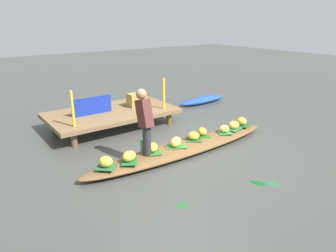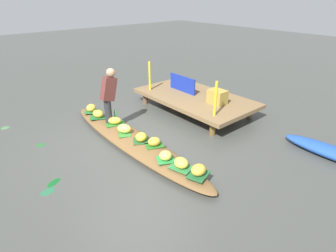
{
  "view_description": "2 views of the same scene",
  "coord_description": "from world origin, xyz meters",
  "views": [
    {
      "loc": [
        -3.76,
        -4.61,
        2.67
      ],
      "look_at": [
        0.01,
        0.6,
        0.41
      ],
      "focal_mm": 33.08,
      "sensor_mm": 36.0,
      "label": 1
    },
    {
      "loc": [
        4.35,
        -2.72,
        2.94
      ],
      "look_at": [
        0.5,
        0.58,
        0.44
      ],
      "focal_mm": 29.31,
      "sensor_mm": 36.0,
      "label": 2
    }
  ],
  "objects": [
    {
      "name": "water_bottle",
      "position": [
        -0.92,
        0.17,
        0.33
      ],
      "size": [
        0.07,
        0.07,
        0.26
      ],
      "primitive_type": "cylinder",
      "color": "#55B768",
      "rests_on": "vendor_boat"
    },
    {
      "name": "leaf_mat_3",
      "position": [
        0.29,
        0.04,
        0.2
      ],
      "size": [
        0.44,
        0.44,
        0.01
      ],
      "primitive_type": "cube",
      "rotation": [
        0.0,
        0.0,
        2.59
      ],
      "color": "#255026",
      "rests_on": "vendor_boat"
    },
    {
      "name": "drifting_plant_2",
      "position": [
        0.21,
        -1.75,
        0.0
      ],
      "size": [
        0.24,
        0.31,
        0.01
      ],
      "primitive_type": "ellipsoid",
      "rotation": [
        0.0,
        0.0,
        2.03
      ],
      "color": "#0F511E",
      "rests_on": "ground"
    },
    {
      "name": "railing_post_east",
      "position": [
        0.72,
        1.77,
        0.81
      ],
      "size": [
        0.06,
        0.06,
        0.8
      ],
      "primitive_type": "cylinder",
      "color": "yellow",
      "rests_on": "dock_platform"
    },
    {
      "name": "drifting_plant_3",
      "position": [
        -1.25,
        -1.5,
        0.0
      ],
      "size": [
        0.24,
        0.24,
        0.01
      ],
      "primitive_type": "ellipsoid",
      "rotation": [
        0.0,
        0.0,
        0.38
      ],
      "color": "#24582B",
      "rests_on": "ground"
    },
    {
      "name": "leaf_mat_5",
      "position": [
        1.5,
        0.02,
        0.2
      ],
      "size": [
        0.44,
        0.38,
        0.01
      ],
      "primitive_type": "cube",
      "rotation": [
        0.0,
        0.0,
        0.26
      ],
      "color": "#2D713A",
      "rests_on": "vendor_boat"
    },
    {
      "name": "dock_platform",
      "position": [
        -0.48,
        2.37,
        0.35
      ],
      "size": [
        3.2,
        1.8,
        0.41
      ],
      "color": "brown",
      "rests_on": "ground"
    },
    {
      "name": "drifting_plant_1",
      "position": [
        -2.65,
        -1.86,
        0.0
      ],
      "size": [
        0.26,
        0.26,
        0.01
      ],
      "primitive_type": "ellipsoid",
      "rotation": [
        0.0,
        0.0,
        0.65
      ],
      "color": "#437146",
      "rests_on": "ground"
    },
    {
      "name": "vendor_boat",
      "position": [
        0.0,
        0.0,
        0.1
      ],
      "size": [
        4.64,
        0.78,
        0.2
      ],
      "primitive_type": "ellipsoid",
      "rotation": [
        0.0,
        0.0,
        0.01
      ],
      "color": "brown",
      "rests_on": "ground"
    },
    {
      "name": "leaf_mat_8",
      "position": [
        0.61,
        0.13,
        0.2
      ],
      "size": [
        0.37,
        0.42,
        0.01
      ],
      "primitive_type": "cube",
      "rotation": [
        0.0,
        0.0,
        1.19
      ],
      "color": "#24641D",
      "rests_on": "vendor_boat"
    },
    {
      "name": "vendor_person",
      "position": [
        -0.92,
        0.05,
        0.9
      ],
      "size": [
        0.2,
        0.4,
        1.25
      ],
      "color": "#28282D",
      "rests_on": "vendor_boat"
    },
    {
      "name": "leaf_mat_7",
      "position": [
        -0.24,
        -0.02,
        0.2
      ],
      "size": [
        0.5,
        0.43,
        0.01
      ],
      "primitive_type": "cube",
      "rotation": [
        0.0,
        0.0,
        2.65
      ],
      "color": "#31752E",
      "rests_on": "vendor_boat"
    },
    {
      "name": "produce_crate",
      "position": [
        0.26,
        2.39,
        0.59
      ],
      "size": [
        0.44,
        0.33,
        0.35
      ],
      "primitive_type": "cube",
      "rotation": [
        0.0,
        0.0,
        -0.02
      ],
      "color": "olive",
      "rests_on": "dock_platform"
    },
    {
      "name": "banana_bunch_6",
      "position": [
        -0.75,
        0.05,
        0.28
      ],
      "size": [
        0.34,
        0.35,
        0.17
      ],
      "primitive_type": "ellipsoid",
      "rotation": [
        0.0,
        0.0,
        4.02
      ],
      "color": "gold",
      "rests_on": "vendor_boat"
    },
    {
      "name": "banana_bunch_0",
      "position": [
        -1.78,
        -0.02,
        0.3
      ],
      "size": [
        0.32,
        0.33,
        0.19
      ],
      "primitive_type": "ellipsoid",
      "rotation": [
        0.0,
        0.0,
        0.52
      ],
      "color": "gold",
      "rests_on": "vendor_boat"
    },
    {
      "name": "banana_bunch_4",
      "position": [
        1.84,
        0.09,
        0.3
      ],
      "size": [
        0.23,
        0.27,
        0.19
      ],
      "primitive_type": "ellipsoid",
      "rotation": [
        0.0,
        0.0,
        1.56
      ],
      "color": "gold",
      "rests_on": "vendor_boat"
    },
    {
      "name": "banana_bunch_7",
      "position": [
        -0.24,
        -0.02,
        0.3
      ],
      "size": [
        0.36,
        0.33,
        0.19
      ],
      "primitive_type": "ellipsoid",
      "rotation": [
        0.0,
        0.0,
        0.55
      ],
      "color": "#F9D856",
      "rests_on": "vendor_boat"
    },
    {
      "name": "banana_bunch_2",
      "position": [
        1.14,
        -0.03,
        0.29
      ],
      "size": [
        0.26,
        0.27,
        0.17
      ],
      "primitive_type": "ellipsoid",
      "rotation": [
        0.0,
        0.0,
        6.07
      ],
      "color": "#E7CE51",
      "rests_on": "vendor_boat"
    },
    {
      "name": "banana_bunch_5",
      "position": [
        1.5,
        0.02,
        0.29
      ],
      "size": [
        0.27,
        0.23,
        0.18
      ],
      "primitive_type": "ellipsoid",
      "rotation": [
        0.0,
        0.0,
        0.02
      ],
      "color": "yellow",
      "rests_on": "vendor_boat"
    },
    {
      "name": "banana_bunch_1",
      "position": [
        -1.34,
        -0.06,
        0.3
      ],
      "size": [
        0.34,
        0.29,
        0.19
      ],
      "primitive_type": "ellipsoid",
      "rotation": [
        0.0,
        0.0,
        3.48
      ],
      "color": "gold",
      "rests_on": "vendor_boat"
    },
    {
      "name": "banana_bunch_8",
      "position": [
        0.61,
        0.13,
        0.29
      ],
      "size": [
        0.28,
        0.31,
        0.17
      ],
      "primitive_type": "ellipsoid",
      "rotation": [
        0.0,
        0.0,
        1.16
      ],
      "color": "gold",
      "rests_on": "vendor_boat"
    },
    {
      "name": "leaf_mat_2",
      "position": [
        1.14,
        -0.03,
        0.2
      ],
      "size": [
        0.4,
        0.41,
        0.01
      ],
      "primitive_type": "cube",
      "rotation": [
        0.0,
        0.0,
        1.08
      ],
      "color": "#26833A",
      "rests_on": "vendor_boat"
    },
    {
      "name": "leaf_mat_1",
      "position": [
        -1.34,
        -0.06,
        0.2
      ],
      "size": [
        0.44,
        0.48,
        0.01
      ],
      "primitive_type": "cube",
      "rotation": [
        0.0,
        0.0,
        1.02
      ],
      "color": "#205F2A",
      "rests_on": "vendor_boat"
    },
    {
      "name": "market_banner",
      "position": [
        -0.98,
        2.37,
        0.63
      ],
      "size": [
        0.97,
        0.03,
        0.44
      ],
      "primitive_type": "cube",
      "rotation": [
        0.0,
        0.0,
        -0.0
      ],
      "color": "#162B99",
      "rests_on": "dock_platform"
    },
    {
      "name": "leaf_mat_0",
      "position": [
        -1.78,
        -0.02,
        0.2
      ],
      "size": [
        0.45,
        0.45,
        0.01
      ],
      "primitive_type": "cube",
      "rotation": [
        0.0,
        0.0,
        0.83
      ],
      "color": "#256332",
      "rests_on": "vendor_boat"
    },
    {
      "name": "canal_water",
      "position": [
        0.0,
        0.0,
        0.0
      ],
      "size": [
        40.0,
        40.0,
        0.0
      ],
      "primitive_type": "plane",
      "color": "#40423D",
      "rests_on": "ground"
    },
    {
      "name": "banana_bunch_3",
      "position": [
        0.29,
        0.04,
        0.29
      ],
      "size": [
        0.33,
        0.33,
        0.17
      ],
      "primitive_type": "ellipsoid",
      "rotation": [
        0.0,
        0.0,
        0.61
      ],
      "color": "yellow",
      "rests_on": "vendor_boat"
    },
    {
      "name": "moored_boat",
      "position": [
        2.94,
        2.7,
        0.11
      ],
      "size": [
        1.86,
        0.49,
        0.22
      ],
      "primitive_type": "ellipsoid",
      "rotation": [
        0.0,
        0.0,
        0.03
      ],
      "color": "#214899",
      "rests_on": "ground"
    },
    {
      "name": "leaf_mat_4",
      "position": [
        1.84,
        0.09,
        0.2
      ],
      "size": [
        0.4,
        0.45,
        0.01
      ],
      "primitive_type": "cube",
      "rotation": [
        0.0,
        0.0,
        1.9
      ],
      "color": "#1D562B",
      "rests_on": "vendor_boat"
    },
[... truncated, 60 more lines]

